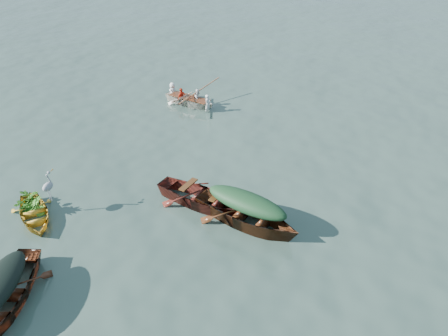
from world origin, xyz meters
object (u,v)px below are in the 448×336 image
object	(u,v)px
yellow_dinghy	(35,219)
green_tarp_boat	(246,224)
heron	(49,190)
rowed_boat	(190,105)
dark_covered_boat	(6,306)
open_wooden_boat	(203,206)

from	to	relation	value
yellow_dinghy	green_tarp_boat	xyz separation A→B (m)	(5.87, 1.83, 0.00)
heron	rowed_boat	bearing A→B (deg)	37.43
dark_covered_boat	open_wooden_boat	xyz separation A→B (m)	(2.84, 5.08, 0.00)
yellow_dinghy	rowed_boat	world-z (taller)	rowed_boat
dark_covered_boat	rowed_boat	xyz separation A→B (m)	(-0.57, 11.98, 0.00)
yellow_dinghy	dark_covered_boat	world-z (taller)	dark_covered_boat
dark_covered_boat	heron	world-z (taller)	heron
open_wooden_boat	heron	xyz separation A→B (m)	(-4.07, -1.79, 0.81)
open_wooden_boat	rowed_boat	size ratio (longest dim) A/B	1.22
dark_covered_boat	heron	size ratio (longest dim) A/B	4.32
heron	yellow_dinghy	bearing A→B (deg)	-174.81
dark_covered_boat	green_tarp_boat	xyz separation A→B (m)	(4.32, 4.68, 0.00)
dark_covered_boat	rowed_boat	world-z (taller)	dark_covered_boat
rowed_boat	heron	distance (m)	8.76
green_tarp_boat	open_wooden_boat	size ratio (longest dim) A/B	1.05
dark_covered_boat	heron	distance (m)	3.60
yellow_dinghy	dark_covered_boat	bearing A→B (deg)	-109.73
rowed_boat	heron	xyz separation A→B (m)	(-0.65, -8.69, 0.81)
yellow_dinghy	heron	world-z (taller)	heron
rowed_boat	open_wooden_boat	bearing A→B (deg)	-139.97
dark_covered_boat	open_wooden_boat	bearing A→B (deg)	43.14
open_wooden_boat	rowed_boat	xyz separation A→B (m)	(-3.42, 6.90, 0.00)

